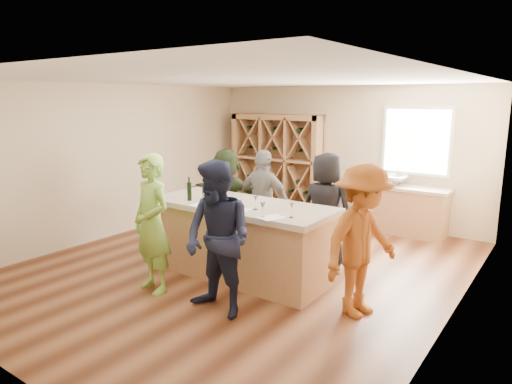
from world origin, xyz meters
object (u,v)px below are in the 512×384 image
Objects in this scene: wine_rack at (277,164)px; wine_bottle_b at (189,191)px; person_server at (362,241)px; tasting_counter_base at (241,242)px; person_near_right at (218,239)px; wine_bottle_c at (208,190)px; sink at (394,180)px; wine_bottle_d at (205,193)px; person_far_left at (227,196)px; person_near_left at (152,224)px; person_far_right at (326,210)px; wine_bottle_e at (218,192)px; person_far_mid at (264,202)px.

wine_rack is 3.97m from wine_bottle_b.
tasting_counter_base is at bearing 100.08° from person_server.
wine_bottle_b is 1.51m from person_near_right.
sink is at bearing 66.12° from wine_bottle_c.
wine_rack is 7.95× the size of wine_bottle_d.
sink is at bearing -146.44° from person_far_left.
person_near_left reaches higher than wine_bottle_c.
wine_rack is 1.19× the size of person_near_right.
person_near_right is at bearing 84.37° from person_far_right.
wine_bottle_b is 0.14× the size of person_near_left.
wine_bottle_c is 0.20m from wine_bottle_d.
wine_rack is 1.26× the size of person_far_right.
person_server reaches higher than wine_bottle_e.
wine_rack is 1.27× the size of person_far_mid.
person_far_mid reaches higher than tasting_counter_base.
person_near_left reaches higher than person_far_right.
wine_bottle_d is at bearing -64.25° from wine_bottle_c.
tasting_counter_base is 0.89m from wine_bottle_d.
person_near_left is (-0.08, -1.04, -0.29)m from wine_bottle_c.
person_near_right is at bearing -41.77° from wine_bottle_d.
wine_rack reaches higher than wine_bottle_e.
person_far_left is (-0.84, 1.23, -0.39)m from wine_bottle_e.
person_far_right reaches higher than person_far_left.
person_far_right is (-0.22, -2.38, -0.14)m from sink.
wine_bottle_d is at bearing -145.91° from wine_bottle_e.
wine_bottle_e reaches higher than tasting_counter_base.
wine_bottle_c is at bearing 115.75° from wine_bottle_d.
person_far_mid is at bearing 89.60° from wine_bottle_e.
wine_bottle_e is 2.22m from person_server.
person_far_left is (-0.68, 1.34, -0.37)m from wine_bottle_d.
person_far_mid reaches higher than wine_bottle_e.
person_near_right is 1.02× the size of person_server.
wine_bottle_c is at bearing 42.25° from person_far_right.
wine_bottle_e reaches higher than wine_bottle_d.
person_far_left is (-2.16, -2.39, -0.17)m from sink.
wine_bottle_b is 0.97× the size of wine_bottle_d.
person_far_right is at bearing 67.62° from person_near_left.
wine_bottle_d is 0.90× the size of wine_bottle_e.
wine_bottle_e is at bearing -110.03° from sink.
wine_bottle_d is 0.15× the size of person_server.
wine_bottle_d is at bearing 143.58° from person_near_right.
person_near_left is 1.15m from person_near_right.
sink is 2.05× the size of wine_bottle_c.
wine_bottle_c is 0.15× the size of person_far_right.
person_near_left is 2.26m from person_far_left.
person_far_left reaches higher than wine_bottle_d.
wine_bottle_c is at bearing 55.18° from wine_bottle_b.
tasting_counter_base is 1.96m from person_server.
wine_rack is 3.94m from wine_bottle_e.
wine_bottle_d is 0.16× the size of person_far_mid.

